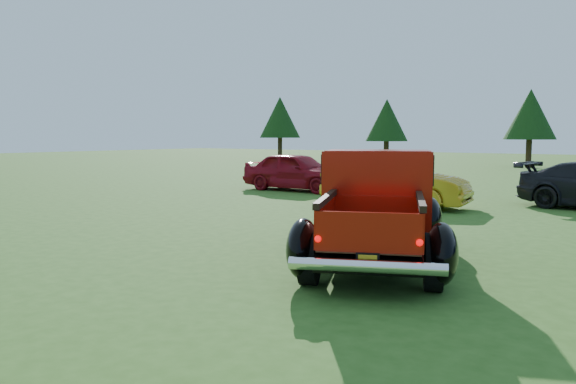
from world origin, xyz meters
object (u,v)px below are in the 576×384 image
(tree_far_west, at_px, (280,117))
(tree_west, at_px, (387,120))
(pickup_truck, at_px, (377,207))
(show_car_red, at_px, (297,171))
(tree_mid_left, at_px, (530,114))
(show_car_yellow, at_px, (395,183))

(tree_far_west, xyz_separation_m, tree_west, (10.00, -1.00, -0.41))
(tree_west, distance_m, pickup_truck, 30.75)
(pickup_truck, distance_m, show_car_red, 11.65)
(tree_far_west, bearing_deg, pickup_truck, -51.23)
(tree_mid_left, height_order, show_car_yellow, tree_mid_left)
(tree_west, bearing_deg, tree_mid_left, 12.53)
(tree_west, bearing_deg, pickup_truck, -64.75)
(tree_far_west, relative_size, tree_mid_left, 1.04)
(pickup_truck, xyz_separation_m, show_car_yellow, (-2.62, 6.43, -0.17))
(tree_far_west, xyz_separation_m, show_car_red, (15.42, -19.97, -2.80))
(tree_far_west, xyz_separation_m, pickup_truck, (23.08, -28.74, -2.66))
(tree_mid_left, xyz_separation_m, pickup_truck, (4.08, -29.74, -2.52))
(show_car_red, relative_size, show_car_yellow, 1.01)
(show_car_yellow, bearing_deg, show_car_red, 58.49)
(tree_mid_left, relative_size, pickup_truck, 0.97)
(tree_mid_left, bearing_deg, show_car_yellow, -86.41)
(tree_west, distance_m, show_car_red, 19.87)
(pickup_truck, distance_m, show_car_yellow, 6.95)
(show_car_yellow, bearing_deg, pickup_truck, -164.48)
(tree_west, bearing_deg, show_car_yellow, -63.85)
(tree_mid_left, bearing_deg, tree_far_west, -176.99)
(pickup_truck, bearing_deg, tree_mid_left, 73.88)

